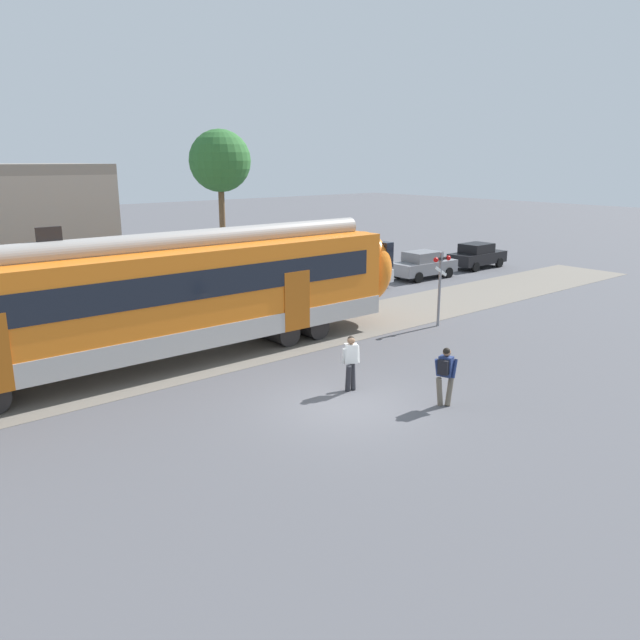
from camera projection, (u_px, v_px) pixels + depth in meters
The scene contains 8 objects.
ground_plane at pixel (346, 406), 17.08m from camera, with size 160.00×160.00×0.00m, color #515156.
pedestrian_white at pixel (351, 359), 18.02m from camera, with size 0.67×0.51×1.67m.
pedestrian_navy at pixel (445, 372), 16.88m from camera, with size 0.70×0.53×1.67m.
parked_car_white at pixel (354, 275), 32.12m from camera, with size 4.06×1.87×1.54m.
parked_car_grey at pixel (423, 265), 35.24m from camera, with size 4.05×1.85×1.54m.
parked_car_black at pixel (477, 256), 38.61m from camera, with size 4.02×1.80×1.54m.
crossing_signal at pixel (440, 277), 24.84m from camera, with size 0.96×0.21×3.00m.
street_tree_right at pixel (220, 162), 32.71m from camera, with size 3.24×3.24×8.11m.
Camera 1 is at (-10.74, -11.81, 6.57)m, focal length 35.00 mm.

